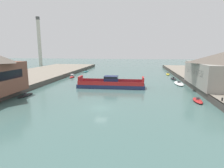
% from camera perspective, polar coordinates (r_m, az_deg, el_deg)
% --- Properties ---
extents(ground_plane, '(400.00, 400.00, 0.00)m').
position_cam_1_polar(ground_plane, '(36.58, -3.45, -7.41)').
color(ground_plane, '#476B66').
extents(quay_left, '(28.00, 140.00, 1.48)m').
position_cam_1_polar(quay_left, '(70.28, -30.31, 0.46)').
color(quay_left, gray).
rests_on(quay_left, ground).
extents(chain_ferry, '(20.22, 6.16, 3.51)m').
position_cam_1_polar(chain_ferry, '(55.96, -0.27, 0.04)').
color(chain_ferry, navy).
rests_on(chain_ferry, ground).
extents(moored_boat_near_left, '(1.89, 5.58, 0.88)m').
position_cam_1_polar(moored_boat_near_left, '(50.38, -25.21, -3.17)').
color(moored_boat_near_left, black).
rests_on(moored_boat_near_left, ground).
extents(moored_boat_near_right, '(2.89, 8.40, 1.01)m').
position_cam_1_polar(moored_boat_near_right, '(65.19, 20.00, 0.17)').
color(moored_boat_near_right, white).
rests_on(moored_boat_near_right, ground).
extents(moored_boat_mid_left, '(2.03, 5.52, 0.95)m').
position_cam_1_polar(moored_boat_mid_left, '(75.24, 18.45, 1.55)').
color(moored_boat_mid_left, black).
rests_on(moored_boat_mid_left, ground).
extents(moored_boat_mid_right, '(2.23, 5.71, 0.98)m').
position_cam_1_polar(moored_boat_mid_right, '(88.97, 16.90, 2.95)').
color(moored_boat_mid_right, yellow).
rests_on(moored_boat_mid_right, ground).
extents(moored_boat_far_left, '(2.04, 5.30, 1.30)m').
position_cam_1_polar(moored_boat_far_left, '(78.19, -12.23, 2.35)').
color(moored_boat_far_left, red).
rests_on(moored_boat_far_left, ground).
extents(moored_boat_far_right, '(1.88, 5.14, 1.03)m').
position_cam_1_polar(moored_boat_far_right, '(44.89, 24.97, -4.64)').
color(moored_boat_far_right, red).
rests_on(moored_boat_far_right, ground).
extents(moored_boat_upstream_a, '(2.30, 5.92, 0.89)m').
position_cam_1_polar(moored_boat_upstream_a, '(96.93, -8.00, 3.87)').
color(moored_boat_upstream_a, '#237075').
rests_on(moored_boat_upstream_a, ground).
extents(warehouse_shed, '(13.92, 21.27, 9.18)m').
position_cam_1_polar(warehouse_shed, '(58.11, 30.77, 3.92)').
color(warehouse_shed, gray).
rests_on(warehouse_shed, quay_right).
extents(bollard_left_mid, '(0.32, 0.32, 0.71)m').
position_cam_1_polar(bollard_left_mid, '(48.71, -30.80, -2.09)').
color(bollard_left_mid, black).
rests_on(bollard_left_mid, quay_left).
extents(bollard_right_mid, '(0.32, 0.32, 0.71)m').
position_cam_1_polar(bollard_right_mid, '(41.74, 30.93, -4.00)').
color(bollard_right_mid, black).
rests_on(bollard_right_mid, quay_right).
extents(bollard_left_aft, '(0.32, 0.32, 0.71)m').
position_cam_1_polar(bollard_left_aft, '(55.91, -24.99, -0.14)').
color(bollard_left_aft, black).
rests_on(bollard_left_aft, quay_left).
extents(bollard_right_aft, '(0.32, 0.32, 0.71)m').
position_cam_1_polar(bollard_right_aft, '(49.04, 27.39, -1.71)').
color(bollard_right_aft, black).
rests_on(bollard_right_aft, quay_right).
extents(smokestack_distant_a, '(2.63, 2.63, 34.07)m').
position_cam_1_polar(smokestack_distant_a, '(144.75, -21.60, 12.49)').
color(smokestack_distant_a, beige).
rests_on(smokestack_distant_a, ground).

